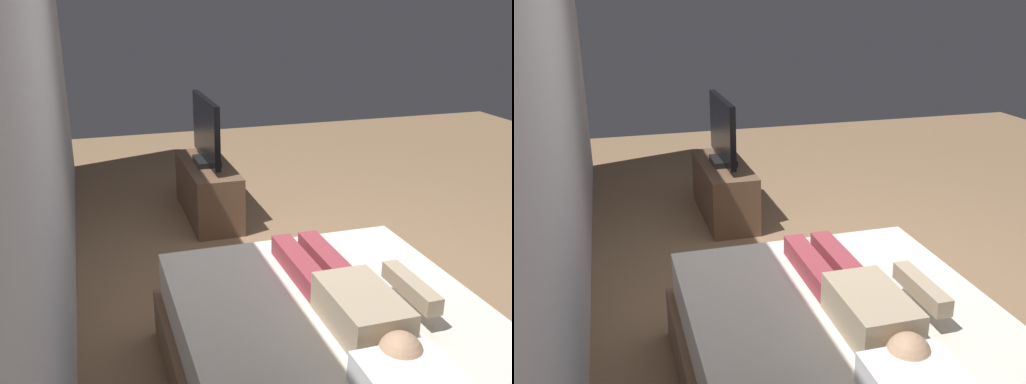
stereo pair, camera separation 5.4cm
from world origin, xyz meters
TOP-DOWN VIEW (x-y plane):
  - ground_plane at (0.00, 0.00)m, footprint 10.00×10.00m
  - back_wall at (0.40, 1.73)m, footprint 6.40×0.10m
  - bed at (-1.09, 0.47)m, footprint 1.91×1.52m
  - person at (-1.06, 0.41)m, footprint 1.26×0.46m
  - remote at (-0.91, 0.01)m, footprint 0.15×0.04m
  - tv_stand at (1.64, 0.51)m, footprint 1.10×0.40m
  - tv at (1.64, 0.51)m, footprint 0.88×0.20m

SIDE VIEW (x-z plane):
  - ground_plane at x=0.00m, z-range 0.00..0.00m
  - tv_stand at x=1.64m, z-range 0.00..0.50m
  - bed at x=-1.09m, z-range -0.01..0.53m
  - remote at x=-0.91m, z-range 0.54..0.56m
  - person at x=-1.06m, z-range 0.53..0.71m
  - tv at x=1.64m, z-range 0.49..1.08m
  - back_wall at x=0.40m, z-range 0.00..2.80m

